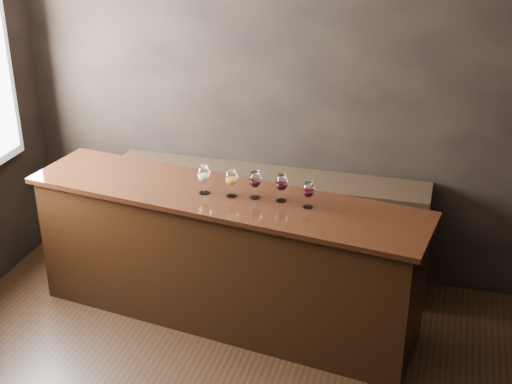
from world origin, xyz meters
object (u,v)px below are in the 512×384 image
(bar_counter, at_px, (224,260))
(glass_white, at_px, (204,175))
(glass_red_b, at_px, (282,183))
(glass_red_c, at_px, (308,190))
(back_bar_shelf, at_px, (267,226))
(glass_amber, at_px, (231,178))
(glass_red_a, at_px, (255,180))

(bar_counter, bearing_deg, glass_white, -167.80)
(glass_red_b, bearing_deg, glass_red_c, -13.18)
(glass_white, xyz_separation_m, glass_red_b, (0.54, 0.02, -0.01))
(glass_red_c, bearing_deg, back_bar_shelf, 123.56)
(glass_amber, xyz_separation_m, glass_red_a, (0.16, 0.02, -0.00))
(glass_red_a, bearing_deg, glass_red_c, -6.63)
(back_bar_shelf, relative_size, glass_red_b, 12.86)
(glass_red_a, bearing_deg, glass_amber, -173.23)
(bar_counter, height_order, glass_amber, glass_amber)
(back_bar_shelf, bearing_deg, bar_counter, -101.57)
(glass_white, height_order, glass_red_b, glass_white)
(bar_counter, bearing_deg, back_bar_shelf, 86.34)
(glass_amber, relative_size, glass_red_b, 1.02)
(glass_white, xyz_separation_m, glass_red_c, (0.74, -0.02, -0.02))
(glass_white, xyz_separation_m, glass_amber, (0.20, 0.00, -0.01))
(bar_counter, distance_m, glass_white, 0.67)
(glass_amber, bearing_deg, bar_counter, 173.87)
(bar_counter, bearing_deg, glass_red_c, 4.92)
(glass_white, bearing_deg, glass_red_a, 3.55)
(bar_counter, height_order, glass_red_c, glass_red_c)
(glass_red_a, bearing_deg, back_bar_shelf, 97.73)
(glass_white, bearing_deg, glass_amber, 0.88)
(back_bar_shelf, relative_size, glass_amber, 12.55)
(bar_counter, xyz_separation_m, glass_red_b, (0.41, 0.01, 0.65))
(back_bar_shelf, relative_size, glass_white, 12.07)
(glass_red_c, bearing_deg, glass_red_a, 173.37)
(glass_amber, distance_m, glass_red_c, 0.54)
(glass_red_a, relative_size, glass_red_b, 1.02)
(bar_counter, distance_m, glass_red_a, 0.69)
(glass_white, relative_size, glass_red_c, 1.13)
(bar_counter, distance_m, glass_amber, 0.66)
(glass_red_b, distance_m, glass_red_c, 0.20)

